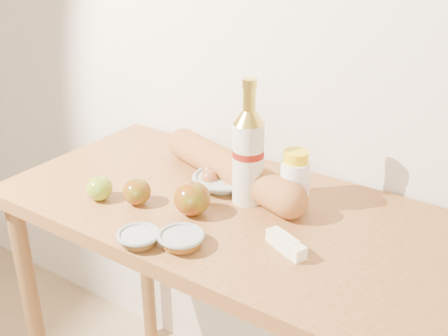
{
  "coord_description": "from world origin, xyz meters",
  "views": [
    {
      "loc": [
        0.69,
        0.15,
        1.6
      ],
      "look_at": [
        0.0,
        1.15,
        1.02
      ],
      "focal_mm": 45.0,
      "sensor_mm": 36.0,
      "label": 1
    }
  ],
  "objects_px": {
    "table": "(230,248)",
    "egg_bowl": "(222,179)",
    "baguette": "(231,169)",
    "bourbon_bottle": "(248,154)",
    "cream_bottle": "(295,181)"
  },
  "relations": [
    {
      "from": "table",
      "to": "bourbon_bottle",
      "type": "bearing_deg",
      "value": 72.31
    },
    {
      "from": "cream_bottle",
      "to": "egg_bowl",
      "type": "distance_m",
      "value": 0.21
    },
    {
      "from": "table",
      "to": "baguette",
      "type": "bearing_deg",
      "value": 123.81
    },
    {
      "from": "table",
      "to": "egg_bowl",
      "type": "distance_m",
      "value": 0.18
    },
    {
      "from": "bourbon_bottle",
      "to": "cream_bottle",
      "type": "xyz_separation_m",
      "value": [
        0.11,
        0.04,
        -0.06
      ]
    },
    {
      "from": "table",
      "to": "bourbon_bottle",
      "type": "xyz_separation_m",
      "value": [
        0.02,
        0.05,
        0.25
      ]
    },
    {
      "from": "bourbon_bottle",
      "to": "cream_bottle",
      "type": "relative_size",
      "value": 2.17
    },
    {
      "from": "bourbon_bottle",
      "to": "cream_bottle",
      "type": "bearing_deg",
      "value": -2.28
    },
    {
      "from": "bourbon_bottle",
      "to": "egg_bowl",
      "type": "relative_size",
      "value": 1.56
    },
    {
      "from": "table",
      "to": "baguette",
      "type": "relative_size",
      "value": 2.2
    },
    {
      "from": "cream_bottle",
      "to": "baguette",
      "type": "height_order",
      "value": "cream_bottle"
    },
    {
      "from": "egg_bowl",
      "to": "baguette",
      "type": "distance_m",
      "value": 0.04
    },
    {
      "from": "baguette",
      "to": "egg_bowl",
      "type": "bearing_deg",
      "value": -91.83
    },
    {
      "from": "cream_bottle",
      "to": "egg_bowl",
      "type": "xyz_separation_m",
      "value": [
        -0.21,
        -0.02,
        -0.05
      ]
    },
    {
      "from": "cream_bottle",
      "to": "egg_bowl",
      "type": "height_order",
      "value": "cream_bottle"
    }
  ]
}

